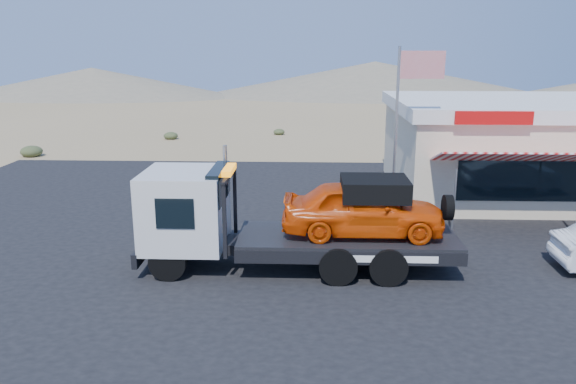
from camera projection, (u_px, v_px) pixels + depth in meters
The scene contains 6 objects.
ground at pixel (243, 271), 15.49m from camera, with size 120.00×120.00×0.00m, color #957F55.
asphalt_lot at pixel (315, 236), 18.31m from camera, with size 32.00×24.00×0.02m, color black.
tow_truck at pixel (290, 215), 15.30m from camera, with size 8.51×2.52×2.85m.
jerky_store at pixel (519, 146), 23.28m from camera, with size 10.40×9.97×3.90m.
flagpole at pixel (403, 116), 18.71m from camera, with size 1.55×0.10×6.00m.
distant_hills at pixel (216, 81), 68.71m from camera, with size 126.00×48.00×4.20m.
Camera 1 is at (1.80, -14.39, 6.00)m, focal length 35.00 mm.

